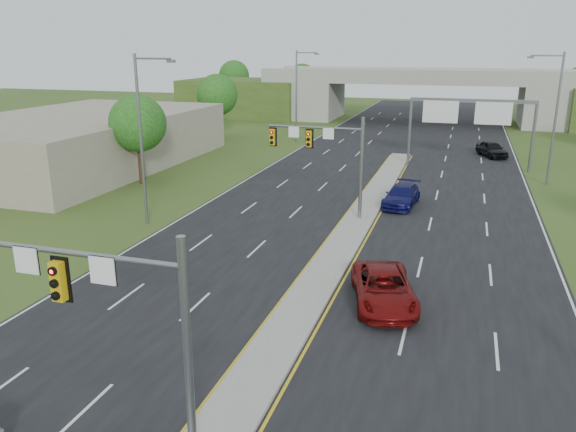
# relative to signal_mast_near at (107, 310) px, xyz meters

# --- Properties ---
(road) EXTENTS (24.00, 160.00, 0.02)m
(road) POSITION_rel_signal_mast_near_xyz_m (2.26, 35.07, -4.72)
(road) COLOR black
(road) RESTS_ON ground
(median) EXTENTS (2.00, 54.00, 0.16)m
(median) POSITION_rel_signal_mast_near_xyz_m (2.26, 23.07, -4.63)
(median) COLOR gray
(median) RESTS_ON road
(lane_markings) EXTENTS (23.72, 160.00, 0.01)m
(lane_markings) POSITION_rel_signal_mast_near_xyz_m (1.66, 28.99, -4.70)
(lane_markings) COLOR gold
(lane_markings) RESTS_ON road
(signal_mast_near) EXTENTS (6.62, 0.60, 7.00)m
(signal_mast_near) POSITION_rel_signal_mast_near_xyz_m (0.00, 0.00, 0.00)
(signal_mast_near) COLOR slate
(signal_mast_near) RESTS_ON ground
(signal_mast_far) EXTENTS (6.62, 0.60, 7.00)m
(signal_mast_far) POSITION_rel_signal_mast_near_xyz_m (0.00, 25.00, 0.00)
(signal_mast_far) COLOR slate
(signal_mast_far) RESTS_ON ground
(sign_gantry) EXTENTS (11.58, 0.44, 6.67)m
(sign_gantry) POSITION_rel_signal_mast_near_xyz_m (8.95, 44.99, 0.51)
(sign_gantry) COLOR slate
(sign_gantry) RESTS_ON ground
(overpass) EXTENTS (80.00, 14.00, 8.10)m
(overpass) POSITION_rel_signal_mast_near_xyz_m (2.26, 80.07, -1.17)
(overpass) COLOR gray
(overpass) RESTS_ON ground
(lightpole_l_mid) EXTENTS (2.85, 0.25, 11.00)m
(lightpole_l_mid) POSITION_rel_signal_mast_near_xyz_m (-11.03, 20.07, 1.38)
(lightpole_l_mid) COLOR slate
(lightpole_l_mid) RESTS_ON ground
(lightpole_l_far) EXTENTS (2.85, 0.25, 11.00)m
(lightpole_l_far) POSITION_rel_signal_mast_near_xyz_m (-11.03, 55.07, 1.38)
(lightpole_l_far) COLOR slate
(lightpole_l_far) RESTS_ON ground
(lightpole_r_far) EXTENTS (2.85, 0.25, 11.00)m
(lightpole_r_far) POSITION_rel_signal_mast_near_xyz_m (15.56, 40.07, 1.38)
(lightpole_r_far) COLOR slate
(lightpole_r_far) RESTS_ON ground
(tree_l_near) EXTENTS (4.80, 4.80, 7.60)m
(tree_l_near) POSITION_rel_signal_mast_near_xyz_m (-17.74, 30.07, 0.45)
(tree_l_near) COLOR #382316
(tree_l_near) RESTS_ON ground
(tree_l_mid) EXTENTS (5.20, 5.20, 8.12)m
(tree_l_mid) POSITION_rel_signal_mast_near_xyz_m (-21.74, 55.07, 0.78)
(tree_l_mid) COLOR #382316
(tree_l_mid) RESTS_ON ground
(tree_back_a) EXTENTS (6.00, 6.00, 8.85)m
(tree_back_a) POSITION_rel_signal_mast_near_xyz_m (-35.74, 94.07, 1.11)
(tree_back_a) COLOR #382316
(tree_back_a) RESTS_ON ground
(tree_back_b) EXTENTS (5.60, 5.60, 8.32)m
(tree_back_b) POSITION_rel_signal_mast_near_xyz_m (-21.74, 94.07, 0.78)
(tree_back_b) COLOR #382316
(tree_back_b) RESTS_ON ground
(commercial_building) EXTENTS (18.00, 30.00, 5.00)m
(commercial_building) POSITION_rel_signal_mast_near_xyz_m (-27.74, 35.07, -2.23)
(commercial_building) COLOR gray
(commercial_building) RESTS_ON ground
(car_far_a) EXTENTS (4.03, 6.17, 1.58)m
(car_far_a) POSITION_rel_signal_mast_near_xyz_m (5.72, 12.41, -3.92)
(car_far_a) COLOR #690B0A
(car_far_a) RESTS_ON road
(car_far_b) EXTENTS (2.63, 5.40, 1.51)m
(car_far_b) POSITION_rel_signal_mast_near_xyz_m (4.57, 29.56, -3.95)
(car_far_b) COLOR #0B0C47
(car_far_b) RESTS_ON road
(car_far_c) EXTENTS (3.67, 5.22, 1.65)m
(car_far_c) POSITION_rel_signal_mast_near_xyz_m (11.61, 52.12, -3.88)
(car_far_c) COLOR black
(car_far_c) RESTS_ON road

